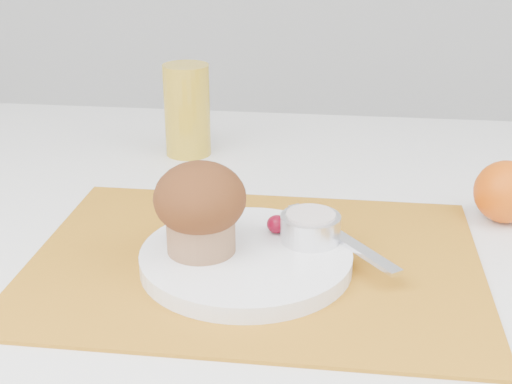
# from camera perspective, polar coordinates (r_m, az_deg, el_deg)

# --- Properties ---
(placemat) EXTENTS (0.45, 0.33, 0.00)m
(placemat) POSITION_cam_1_polar(r_m,az_deg,el_deg) (0.72, -0.08, -5.59)
(placemat) COLOR #BE771A
(placemat) RESTS_ON table
(plate) EXTENTS (0.23, 0.23, 0.02)m
(plate) POSITION_cam_1_polar(r_m,az_deg,el_deg) (0.71, -0.80, -5.34)
(plate) COLOR white
(plate) RESTS_ON placemat
(ramekin) EXTENTS (0.07, 0.07, 0.03)m
(ramekin) POSITION_cam_1_polar(r_m,az_deg,el_deg) (0.72, 4.37, -2.87)
(ramekin) COLOR silver
(ramekin) RESTS_ON plate
(cream) EXTENTS (0.06, 0.06, 0.01)m
(cream) POSITION_cam_1_polar(r_m,az_deg,el_deg) (0.71, 4.40, -1.93)
(cream) COLOR beige
(cream) RESTS_ON ramekin
(raspberry_near) EXTENTS (0.02, 0.02, 0.02)m
(raspberry_near) POSITION_cam_1_polar(r_m,az_deg,el_deg) (0.73, 1.68, -2.58)
(raspberry_near) COLOR #570212
(raspberry_near) RESTS_ON plate
(raspberry_far) EXTENTS (0.02, 0.02, 0.02)m
(raspberry_far) POSITION_cam_1_polar(r_m,az_deg,el_deg) (0.73, 3.01, -2.77)
(raspberry_far) COLOR #5D0214
(raspberry_far) RESTS_ON plate
(butter_knife) EXTENTS (0.12, 0.15, 0.00)m
(butter_knife) POSITION_cam_1_polar(r_m,az_deg,el_deg) (0.73, 6.77, -3.58)
(butter_knife) COLOR silver
(butter_knife) RESTS_ON plate
(orange) EXTENTS (0.07, 0.07, 0.07)m
(orange) POSITION_cam_1_polar(r_m,az_deg,el_deg) (0.85, 19.35, 0.02)
(orange) COLOR #E65708
(orange) RESTS_ON table
(juice_glass) EXTENTS (0.07, 0.07, 0.13)m
(juice_glass) POSITION_cam_1_polar(r_m,az_deg,el_deg) (1.00, -5.53, 6.54)
(juice_glass) COLOR gold
(juice_glass) RESTS_ON table
(muffin) EXTENTS (0.09, 0.09, 0.09)m
(muffin) POSITION_cam_1_polar(r_m,az_deg,el_deg) (0.68, -4.49, -1.14)
(muffin) COLOR #A1724E
(muffin) RESTS_ON plate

